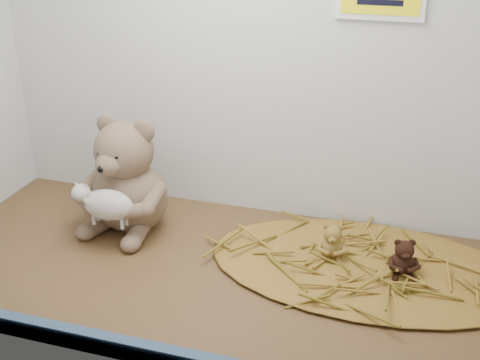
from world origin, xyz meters
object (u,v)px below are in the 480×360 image
(toy_lamb, at_px, (108,205))
(mini_teddy_tan, at_px, (333,240))
(mini_teddy_brown, at_px, (404,255))
(main_teddy, at_px, (128,174))

(toy_lamb, bearing_deg, mini_teddy_tan, 9.84)
(toy_lamb, height_order, mini_teddy_brown, toy_lamb)
(toy_lamb, relative_size, mini_teddy_tan, 1.90)
(main_teddy, relative_size, mini_teddy_tan, 3.48)
(main_teddy, xyz_separation_m, toy_lamb, (0.00, -0.10, -0.03))
(mini_teddy_tan, xyz_separation_m, mini_teddy_brown, (0.15, -0.02, 0.00))
(mini_teddy_tan, relative_size, mini_teddy_brown, 0.99)
(main_teddy, bearing_deg, mini_teddy_brown, 5.03)
(main_teddy, bearing_deg, mini_teddy_tan, 6.56)
(toy_lamb, height_order, mini_teddy_tan, toy_lamb)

